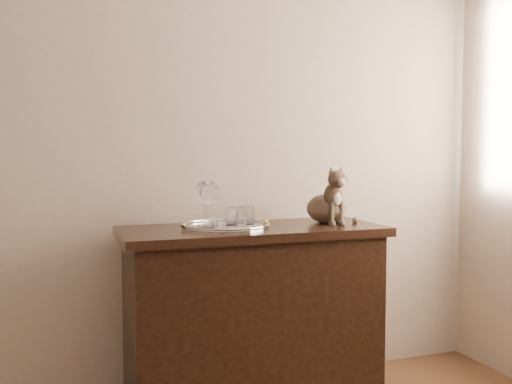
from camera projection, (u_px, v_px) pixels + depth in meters
wall_back at (109, 118)px, 2.66m from camera, size 4.00×0.10×2.70m
sideboard at (253, 318)px, 2.63m from camera, size 1.20×0.50×0.85m
tray at (226, 226)px, 2.59m from camera, size 0.40×0.40×0.01m
wine_glass_a at (204, 203)px, 2.58m from camera, size 0.08×0.08×0.20m
wine_glass_b at (211, 203)px, 2.65m from camera, size 0.07×0.07×0.20m
wine_glass_c at (207, 206)px, 2.51m from camera, size 0.07×0.07×0.19m
wine_glass_d at (216, 206)px, 2.59m from camera, size 0.07×0.07×0.18m
tumbler_a at (239, 217)px, 2.57m from camera, size 0.07×0.07×0.08m
tumbler_b at (236, 218)px, 2.48m from camera, size 0.08×0.08×0.09m
tumbler_c at (246, 215)px, 2.64m from camera, size 0.07×0.07×0.08m
cat at (326, 194)px, 2.74m from camera, size 0.29×0.27×0.28m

